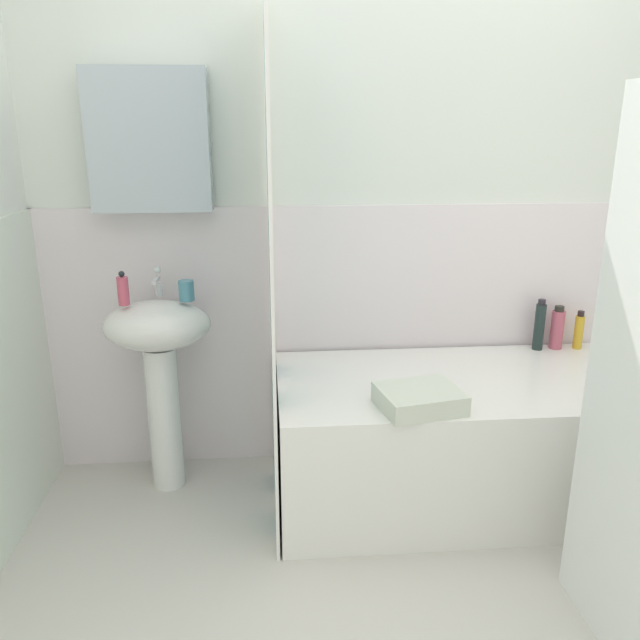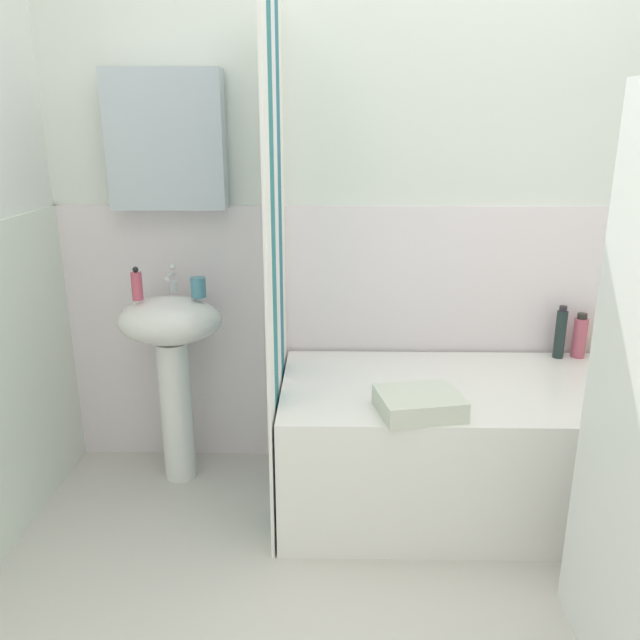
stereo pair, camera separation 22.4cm
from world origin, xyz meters
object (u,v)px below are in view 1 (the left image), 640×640
sink (160,354)px  towel_folded (419,399)px  bathtub (457,438)px  shampoo_bottle (579,331)px  toothbrush_cup (186,291)px  body_wash_bottle (539,326)px  soap_dispenser (123,290)px  lotion_bottle (557,328)px

sink → towel_folded: sink is taller
bathtub → towel_folded: 0.47m
bathtub → shampoo_bottle: shampoo_bottle is taller
toothbrush_cup → body_wash_bottle: size_ratio=0.35×
soap_dispenser → shampoo_bottle: (2.00, 0.16, -0.28)m
bathtub → lotion_bottle: size_ratio=7.40×
bathtub → lotion_bottle: 0.74m
sink → toothbrush_cup: (0.13, 0.01, 0.27)m
sink → body_wash_bottle: (1.70, 0.13, 0.03)m
towel_folded → bathtub: bearing=47.8°
toothbrush_cup → bathtub: toothbrush_cup is taller
towel_folded → lotion_bottle: bearing=36.8°
towel_folded → soap_dispenser: bearing=159.6°
shampoo_bottle → towel_folded: bearing=-146.9°
body_wash_bottle → towel_folded: (-0.70, -0.58, -0.08)m
sink → body_wash_bottle: sink is taller
toothbrush_cup → lotion_bottle: bearing=4.4°
toothbrush_cup → lotion_bottle: 1.69m
soap_dispenser → body_wash_bottle: (1.81, 0.17, -0.25)m
sink → bathtub: (1.24, -0.19, -0.35)m
sink → towel_folded: size_ratio=2.93×
soap_dispenser → bathtub: 1.50m
toothbrush_cup → soap_dispenser: bearing=-169.0°
towel_folded → shampoo_bottle: bearing=33.1°
sink → soap_dispenser: bearing=-162.8°
toothbrush_cup → bathtub: bearing=-10.3°
toothbrush_cup → towel_folded: 1.04m
lotion_bottle → towel_folded: lotion_bottle is taller
sink → bathtub: bearing=-8.7°
soap_dispenser → body_wash_bottle: size_ratio=0.58×
sink → soap_dispenser: (-0.12, -0.04, 0.29)m
bathtub → shampoo_bottle: size_ratio=8.31×
body_wash_bottle → shampoo_bottle: bearing=-1.2°
soap_dispenser → towel_folded: 1.24m
soap_dispenser → bathtub: bearing=-6.5°
sink → body_wash_bottle: bearing=4.4°
shampoo_bottle → body_wash_bottle: size_ratio=0.76×
sink → toothbrush_cup: bearing=5.2°
soap_dispenser → shampoo_bottle: 2.03m
toothbrush_cup → shampoo_bottle: size_ratio=0.47×
sink → soap_dispenser: size_ratio=6.03×
bathtub → shampoo_bottle: (0.65, 0.32, 0.35)m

